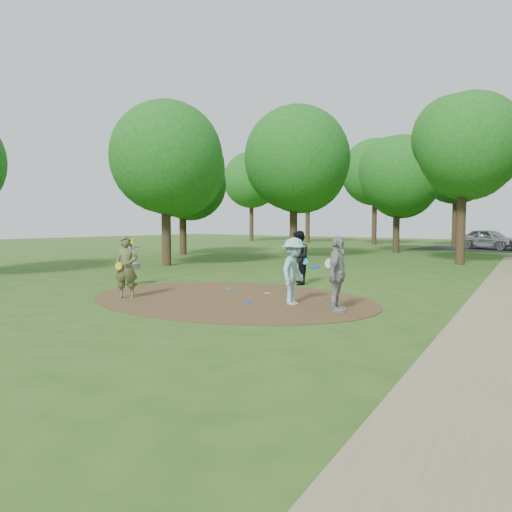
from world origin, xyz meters
The scene contains 14 objects.
ground centered at (0.00, 0.00, 0.00)m, with size 100.00×100.00×0.00m, color #2D5119.
dirt_clearing centered at (0.00, 0.00, 0.01)m, with size 8.40×8.40×0.02m, color #47301C.
footpath centered at (6.50, 2.00, 0.01)m, with size 2.00×40.00×0.01m, color #8C7A5B.
player_observer_with_disc centered at (-2.22, -1.69, 0.86)m, with size 0.75×0.71×1.72m.
player_throwing_with_disc centered at (1.93, 0.22, 0.85)m, with size 1.15×1.21×1.70m.
player_walking_with_disc centered at (-0.13, 3.70, 0.90)m, with size 1.04×1.10×1.79m.
player_waiting_with_disc centered at (3.30, -0.04, 0.89)m, with size 0.68×1.11×1.77m.
disc_ground_cyan centered at (-1.23, 1.39, 0.03)m, with size 0.22×0.22×0.02m, color #1783BD.
disc_ground_blue centered at (0.96, -0.45, 0.03)m, with size 0.22×0.22×0.02m, color #0D3AEA.
disc_ground_red centered at (-2.21, 1.64, 0.03)m, with size 0.22×0.22×0.02m, color red.
car_left centered at (0.10, 29.87, 0.77)m, with size 1.82×4.51×1.54m, color #9D9EA4.
disc_ground_orange centered at (0.33, 1.34, 0.03)m, with size 0.22×0.22×0.02m, color orange.
disc_golf_basket centered at (-4.50, 0.30, 0.87)m, with size 0.63×0.63×1.54m.
tree_ring centered at (2.31, 10.11, 5.27)m, with size 37.42×45.47×9.49m.
Camera 1 is at (8.72, -10.28, 2.11)m, focal length 35.00 mm.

